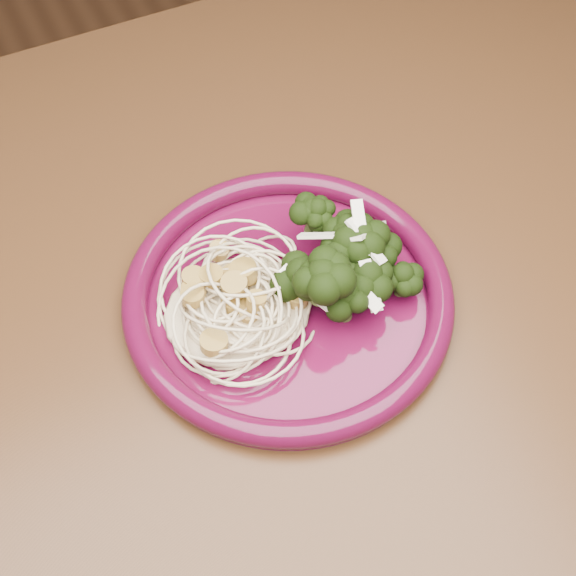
# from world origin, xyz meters

# --- Properties ---
(dining_table) EXTENTS (1.20, 0.80, 0.75)m
(dining_table) POSITION_xyz_m (0.00, 0.00, 0.65)
(dining_table) COLOR #472814
(dining_table) RESTS_ON ground
(dinner_plate) EXTENTS (0.28, 0.28, 0.02)m
(dinner_plate) POSITION_xyz_m (-0.09, 0.00, 0.76)
(dinner_plate) COLOR #4B0826
(dinner_plate) RESTS_ON dining_table
(spaghetti_pile) EXTENTS (0.13, 0.11, 0.03)m
(spaghetti_pile) POSITION_xyz_m (-0.13, 0.01, 0.77)
(spaghetti_pile) COLOR beige
(spaghetti_pile) RESTS_ON dinner_plate
(scallop_cluster) EXTENTS (0.11, 0.11, 0.03)m
(scallop_cluster) POSITION_xyz_m (-0.13, 0.01, 0.80)
(scallop_cluster) COLOR #B18C3C
(scallop_cluster) RESTS_ON spaghetti_pile
(broccoli_pile) EXTENTS (0.10, 0.14, 0.05)m
(broccoli_pile) POSITION_xyz_m (-0.04, -0.00, 0.78)
(broccoli_pile) COLOR black
(broccoli_pile) RESTS_ON dinner_plate
(onion_garnish) EXTENTS (0.07, 0.09, 0.05)m
(onion_garnish) POSITION_xyz_m (-0.04, -0.00, 0.81)
(onion_garnish) COLOR white
(onion_garnish) RESTS_ON broccoli_pile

